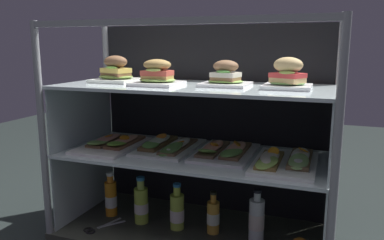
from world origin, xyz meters
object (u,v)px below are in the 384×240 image
object	(u,v)px
plated_roll_sandwich_mid_right	(288,76)
juice_bottle_tucked_behind	(111,198)
open_sandwich_tray_near_right_corner	(168,145)
juice_bottle_back_right	(141,204)
juice_bottle_back_center	(257,220)
plated_roll_sandwich_center	(226,77)
juice_bottle_front_right_end	(213,216)
plated_roll_sandwich_near_left_corner	(157,76)
plated_roll_sandwich_near_right_corner	(116,72)
juice_bottle_front_second	(177,211)
open_sandwich_tray_near_left_corner	(285,161)
open_sandwich_tray_center	(224,151)
open_sandwich_tray_far_left	(113,143)
kitchen_scissors	(95,229)

from	to	relation	value
plated_roll_sandwich_mid_right	juice_bottle_tucked_behind	bearing A→B (deg)	-179.24
open_sandwich_tray_near_right_corner	juice_bottle_back_right	bearing A→B (deg)	-157.65
plated_roll_sandwich_mid_right	juice_bottle_back_center	bearing A→B (deg)	-165.16
plated_roll_sandwich_center	juice_bottle_front_right_end	world-z (taller)	plated_roll_sandwich_center
plated_roll_sandwich_near_left_corner	open_sandwich_tray_near_right_corner	xyz separation A→B (m)	(0.01, 0.08, -0.33)
open_sandwich_tray_near_right_corner	juice_bottle_back_center	world-z (taller)	open_sandwich_tray_near_right_corner
plated_roll_sandwich_near_right_corner	juice_bottle_front_second	world-z (taller)	plated_roll_sandwich_near_right_corner
open_sandwich_tray_near_left_corner	juice_bottle_back_center	xyz separation A→B (m)	(-0.11, 0.02, -0.28)
plated_roll_sandwich_near_right_corner	juice_bottle_back_center	xyz separation A→B (m)	(0.69, -0.04, -0.61)
open_sandwich_tray_near_right_corner	juice_bottle_front_second	world-z (taller)	open_sandwich_tray_near_right_corner
plated_roll_sandwich_near_right_corner	juice_bottle_front_right_end	world-z (taller)	plated_roll_sandwich_near_right_corner
open_sandwich_tray_center	plated_roll_sandwich_near_right_corner	bearing A→B (deg)	-178.33
plated_roll_sandwich_near_right_corner	open_sandwich_tray_center	bearing A→B (deg)	1.67
open_sandwich_tray_center	juice_bottle_back_center	size ratio (longest dim) A/B	1.56
open_sandwich_tray_near_right_corner	juice_bottle_front_right_end	size ratio (longest dim) A/B	1.91
open_sandwich_tray_far_left	open_sandwich_tray_center	xyz separation A→B (m)	(0.53, 0.06, 0.00)
open_sandwich_tray_center	juice_bottle_tucked_behind	xyz separation A→B (m)	(-0.57, -0.04, -0.29)
plated_roll_sandwich_near_right_corner	plated_roll_sandwich_mid_right	bearing A→B (deg)	-0.72
juice_bottle_back_right	plated_roll_sandwich_mid_right	bearing A→B (deg)	2.51
kitchen_scissors	open_sandwich_tray_near_right_corner	bearing A→B (deg)	33.60
plated_roll_sandwich_near_left_corner	juice_bottle_tucked_behind	size ratio (longest dim) A/B	0.88
open_sandwich_tray_near_left_corner	juice_bottle_front_right_end	bearing A→B (deg)	172.76
plated_roll_sandwich_near_right_corner	juice_bottle_tucked_behind	distance (m)	0.62
juice_bottle_front_second	plated_roll_sandwich_near_right_corner	bearing A→B (deg)	173.54
open_sandwich_tray_near_right_corner	juice_bottle_front_second	distance (m)	0.31
juice_bottle_front_second	juice_bottle_front_right_end	bearing A→B (deg)	7.33
plated_roll_sandwich_near_left_corner	plated_roll_sandwich_center	distance (m)	0.29
open_sandwich_tray_far_left	juice_bottle_tucked_behind	xyz separation A→B (m)	(-0.04, 0.02, -0.29)
juice_bottle_tucked_behind	plated_roll_sandwich_near_right_corner	bearing A→B (deg)	25.03
plated_roll_sandwich_mid_right	juice_bottle_tucked_behind	xyz separation A→B (m)	(-0.83, -0.01, -0.63)
open_sandwich_tray_near_left_corner	juice_bottle_tucked_behind	bearing A→B (deg)	177.76
plated_roll_sandwich_center	open_sandwich_tray_near_right_corner	bearing A→B (deg)	179.24
open_sandwich_tray_near_right_corner	juice_bottle_back_center	size ratio (longest dim) A/B	1.56
plated_roll_sandwich_near_right_corner	plated_roll_sandwich_near_left_corner	xyz separation A→B (m)	(0.25, -0.07, -0.00)
plated_roll_sandwich_center	juice_bottle_front_right_end	size ratio (longest dim) A/B	1.01
open_sandwich_tray_far_left	juice_bottle_back_center	bearing A→B (deg)	0.38
open_sandwich_tray_far_left	juice_bottle_front_right_end	xyz separation A→B (m)	(0.49, 0.03, -0.30)
open_sandwich_tray_near_left_corner	juice_bottle_back_center	bearing A→B (deg)	170.73
open_sandwich_tray_far_left	juice_bottle_front_right_end	bearing A→B (deg)	3.02
juice_bottle_back_right	juice_bottle_front_second	distance (m)	0.18
plated_roll_sandwich_near_left_corner	juice_bottle_back_center	xyz separation A→B (m)	(0.44, 0.03, -0.61)
juice_bottle_back_right	juice_bottle_front_second	world-z (taller)	juice_bottle_back_right
kitchen_scissors	open_sandwich_tray_near_left_corner	bearing A→B (deg)	8.63
juice_bottle_back_right	kitchen_scissors	size ratio (longest dim) A/B	1.14
plated_roll_sandwich_near_left_corner	open_sandwich_tray_near_left_corner	world-z (taller)	plated_roll_sandwich_near_left_corner
juice_bottle_front_second	juice_bottle_back_center	world-z (taller)	juice_bottle_back_center
open_sandwich_tray_near_left_corner	juice_bottle_back_right	bearing A→B (deg)	178.66
plated_roll_sandwich_near_right_corner	open_sandwich_tray_far_left	size ratio (longest dim) A/B	0.52
plated_roll_sandwich_center	juice_bottle_front_second	bearing A→B (deg)	-168.28
juice_bottle_back_center	kitchen_scissors	size ratio (longest dim) A/B	1.20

